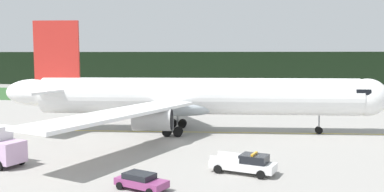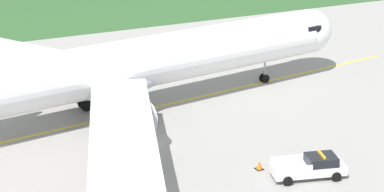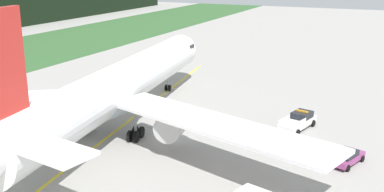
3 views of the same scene
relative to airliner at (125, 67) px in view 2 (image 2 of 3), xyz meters
The scene contains 6 objects.
ground 8.91m from the airliner, 95.11° to the right, with size 320.00×320.00×0.00m, color gray.
grass_verge 44.99m from the airliner, 90.86° to the left, with size 320.00×30.73×0.04m, color #2F572B.
taxiway_centerline_main 4.83m from the airliner, ahead, with size 67.20×0.30×0.01m, color yellow.
airliner is the anchor object (origin of this frame).
ops_pickup_truck 20.58m from the airliner, 64.65° to the right, with size 6.03×3.34×1.94m.
apron_cone 17.04m from the airliner, 69.67° to the right, with size 0.61×0.61×0.77m.
Camera 2 is at (-18.20, -48.53, 24.18)m, focal length 61.77 mm.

